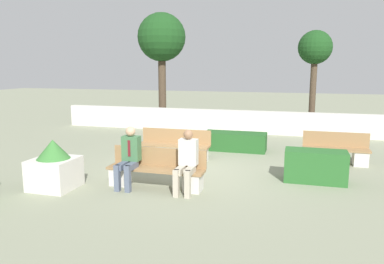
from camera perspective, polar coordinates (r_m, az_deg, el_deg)
The scene contains 12 objects.
ground_plane at distance 9.45m, azimuth -0.20°, elevation -5.92°, with size 60.00×60.00×0.00m, color gray.
perimeter_wall at distance 14.90m, azimuth 6.00°, elevation 1.63°, with size 14.32×0.30×0.89m.
bench_front at distance 8.17m, azimuth -5.46°, elevation -6.12°, with size 2.14×0.48×0.83m.
bench_left_side at distance 10.55m, azimuth -2.74°, elevation -2.43°, with size 2.03×0.48×0.83m.
bench_right_side at distance 10.77m, azimuth 21.02°, elevation -2.90°, with size 1.71×0.48×0.83m.
person_seated_man at distance 8.16m, azimuth -9.57°, elevation -3.40°, with size 0.38×0.64×1.31m.
person_seated_woman at distance 7.71m, azimuth -0.82°, elevation -4.14°, with size 0.38×0.64×1.30m.
hedge_block_near_left at distance 8.93m, azimuth 18.28°, elevation -4.96°, with size 1.35×0.62×0.72m.
hedge_block_mid_left at distance 11.74m, azimuth 6.57°, elevation -1.43°, with size 1.91×0.74×0.56m.
planter_corner_left at distance 8.54m, azimuth -20.27°, elevation -4.98°, with size 0.89×0.89×1.06m.
tree_leftmost at distance 17.44m, azimuth -4.66°, elevation 13.95°, with size 2.17×2.17×4.98m.
tree_center_left at distance 15.65m, azimuth 18.23°, elevation 11.67°, with size 1.31×1.31×3.98m.
Camera 1 is at (2.53, -8.73, 2.58)m, focal length 35.00 mm.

